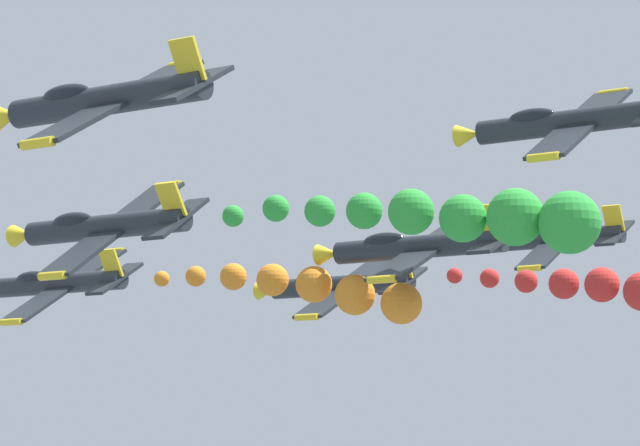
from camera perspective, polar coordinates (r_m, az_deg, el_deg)
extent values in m
cylinder|color=#23282D|center=(82.19, -10.04, -2.33)|extent=(1.50, 9.00, 1.50)
cube|color=#23282D|center=(81.95, -9.81, -2.38)|extent=(8.08, 1.90, 4.72)
cylinder|color=yellow|center=(78.87, -11.82, -3.76)|extent=(0.49, 1.40, 0.49)
cylinder|color=yellow|center=(85.17, -7.96, -1.09)|extent=(0.49, 1.40, 0.49)
cube|color=#23282D|center=(79.52, -7.93, -2.15)|extent=(3.39, 1.20, 2.04)
cube|color=yellow|center=(79.20, -8.08, -1.54)|extent=(0.91, 1.10, 1.46)
ellipsoid|color=black|center=(83.29, -11.05, -2.08)|extent=(1.04, 2.20, 1.00)
sphere|color=orange|center=(77.46, -6.12, -2.15)|extent=(0.82, 0.82, 0.82)
sphere|color=orange|center=(76.10, -4.82, -2.06)|extent=(1.07, 1.07, 1.07)
sphere|color=orange|center=(74.96, -3.36, -2.08)|extent=(1.38, 1.38, 1.38)
sphere|color=orange|center=(73.89, -1.84, -2.21)|extent=(1.64, 1.64, 1.64)
sphere|color=orange|center=(72.95, -0.24, -2.39)|extent=(1.83, 1.83, 1.83)
sphere|color=orange|center=(71.94, 1.36, -2.79)|extent=(1.99, 1.99, 1.99)
sphere|color=orange|center=(71.34, 3.16, -3.12)|extent=(2.03, 2.03, 2.03)
cylinder|color=#23282D|center=(66.92, -8.26, -0.15)|extent=(1.52, 9.00, 1.52)
cone|color=yellow|center=(70.35, -11.39, -0.46)|extent=(1.45, 1.20, 1.45)
cube|color=#23282D|center=(66.69, -7.97, -0.20)|extent=(7.82, 1.90, 5.15)
cylinder|color=yellow|center=(63.53, -10.28, -2.02)|extent=(0.50, 1.40, 0.50)
cylinder|color=yellow|center=(70.00, -5.86, 1.46)|extent=(0.50, 1.40, 0.50)
cube|color=#23282D|center=(64.37, -5.58, 0.16)|extent=(3.29, 1.20, 2.22)
cube|color=yellow|center=(64.04, -5.78, 0.90)|extent=(0.99, 1.10, 1.42)
ellipsoid|color=black|center=(67.97, -9.54, 0.11)|extent=(1.05, 2.20, 1.02)
sphere|color=green|center=(62.47, -3.37, 0.27)|extent=(0.93, 0.93, 0.93)
sphere|color=green|center=(61.42, -1.71, 0.57)|extent=(1.13, 1.13, 1.13)
sphere|color=green|center=(60.34, 0.00, 0.46)|extent=(1.29, 1.29, 1.29)
sphere|color=green|center=(59.26, 1.72, 0.47)|extent=(1.48, 1.48, 1.48)
sphere|color=green|center=(58.28, 3.54, 0.44)|extent=(1.84, 1.84, 1.84)
sphere|color=green|center=(57.58, 5.54, 0.18)|extent=(1.89, 1.89, 1.89)
sphere|color=green|center=(56.91, 7.55, 0.23)|extent=(2.24, 2.24, 2.24)
sphere|color=green|center=(56.29, 9.61, 0.02)|extent=(2.40, 2.40, 2.40)
cylinder|color=#23282D|center=(82.77, 0.83, -2.42)|extent=(1.47, 9.00, 1.47)
cone|color=yellow|center=(85.57, -2.07, -2.61)|extent=(1.39, 1.20, 1.39)
cube|color=#23282D|center=(82.59, 1.08, -2.47)|extent=(8.38, 1.90, 4.13)
cylinder|color=yellow|center=(78.92, -0.51, -3.65)|extent=(0.48, 1.40, 0.48)
cylinder|color=yellow|center=(86.34, 2.52, -1.39)|extent=(0.48, 1.40, 0.48)
cube|color=#23282D|center=(80.72, 3.23, -2.23)|extent=(3.51, 1.20, 1.80)
cube|color=yellow|center=(80.42, 3.15, -1.62)|extent=(0.82, 1.10, 1.50)
ellipsoid|color=black|center=(83.60, -0.30, -2.18)|extent=(1.02, 2.20, 0.98)
sphere|color=red|center=(79.32, 5.22, -2.04)|extent=(0.86, 0.86, 0.86)
sphere|color=red|center=(78.26, 6.56, -2.13)|extent=(1.03, 1.03, 1.03)
sphere|color=red|center=(77.29, 7.96, -2.24)|extent=(1.21, 1.21, 1.21)
sphere|color=red|center=(76.37, 9.40, -2.33)|extent=(1.58, 1.58, 1.58)
sphere|color=red|center=(75.41, 10.83, -2.35)|extent=(1.78, 1.78, 1.78)
cylinder|color=#23282D|center=(70.25, 3.84, -0.93)|extent=(1.45, 9.00, 1.45)
cone|color=yellow|center=(72.84, 0.33, -1.21)|extent=(1.38, 1.20, 1.38)
cube|color=#23282D|center=(70.09, 4.14, -0.99)|extent=(8.49, 1.90, 3.87)
cylinder|color=yellow|center=(66.23, 2.41, -2.19)|extent=(0.47, 1.40, 0.47)
cylinder|color=yellow|center=(74.03, 5.69, 0.09)|extent=(0.47, 1.40, 0.47)
cube|color=#23282D|center=(68.41, 6.76, -0.66)|extent=(3.55, 1.20, 1.69)
cube|color=yellow|center=(68.16, 6.69, 0.08)|extent=(0.77, 1.10, 1.52)
ellipsoid|color=black|center=(71.02, 2.49, -0.65)|extent=(1.01, 2.20, 0.96)
cylinder|color=#23282D|center=(55.12, -8.23, 4.71)|extent=(1.50, 9.00, 1.50)
cone|color=yellow|center=(58.53, -12.01, 4.05)|extent=(1.42, 1.20, 1.42)
cube|color=#23282D|center=(54.88, -7.88, 4.67)|extent=(8.12, 1.90, 4.64)
cylinder|color=yellow|center=(51.51, -10.84, 3.04)|extent=(0.49, 1.40, 0.49)
cylinder|color=yellow|center=(58.42, -5.25, 6.10)|extent=(0.49, 1.40, 0.49)
cube|color=#23282D|center=(52.63, -4.94, 5.33)|extent=(3.41, 1.20, 2.01)
cube|color=yellow|center=(52.42, -5.14, 6.28)|extent=(0.90, 1.10, 1.47)
ellipsoid|color=black|center=(56.22, -9.77, 4.95)|extent=(1.04, 2.20, 1.00)
cylinder|color=#23282D|center=(89.00, 8.92, -0.61)|extent=(1.48, 9.00, 1.48)
cone|color=yellow|center=(91.16, 5.99, -0.84)|extent=(1.41, 1.20, 1.41)
cube|color=#23282D|center=(88.87, 9.17, -0.65)|extent=(8.28, 1.90, 4.34)
cylinder|color=yellow|center=(84.91, 8.09, -1.75)|extent=(0.48, 1.40, 0.48)
cylinder|color=yellow|center=(92.89, 10.16, 0.35)|extent=(0.48, 1.40, 0.48)
cube|color=#23282D|center=(87.46, 11.31, -0.39)|extent=(3.47, 1.20, 1.89)
cube|color=yellow|center=(87.15, 11.26, 0.18)|extent=(0.85, 1.10, 1.49)
ellipsoid|color=black|center=(89.59, 7.81, -0.40)|extent=(1.03, 2.20, 0.99)
cylinder|color=#23282D|center=(66.57, 9.69, 3.86)|extent=(1.49, 9.00, 1.49)
cone|color=yellow|center=(68.68, 5.77, 3.41)|extent=(1.42, 1.20, 1.42)
cube|color=#23282D|center=(66.45, 10.02, 3.81)|extent=(8.19, 1.90, 4.52)
cylinder|color=yellow|center=(62.37, 8.62, 2.53)|extent=(0.49, 1.40, 0.49)
cylinder|color=yellow|center=(70.59, 11.26, 4.95)|extent=(0.49, 1.40, 0.49)
ellipsoid|color=black|center=(67.16, 8.18, 4.10)|extent=(1.04, 2.20, 1.00)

